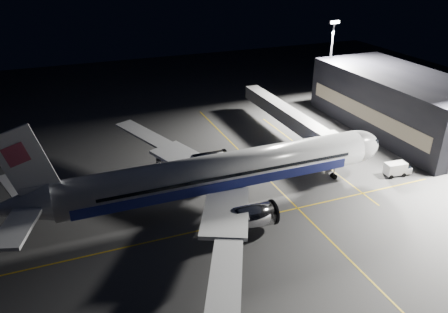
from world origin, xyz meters
TOP-DOWN VIEW (x-y plane):
  - ground at (0.00, 0.00)m, footprint 200.00×200.00m
  - guide_line_main at (10.00, 0.00)m, footprint 0.25×80.00m
  - guide_line_cross at (0.00, -6.00)m, footprint 70.00×0.25m
  - guide_line_side at (22.00, 10.00)m, footprint 0.25×40.00m
  - airliner at (-1.08, 0.00)m, footprint 61.48×54.22m
  - terminal at (45.98, 14.00)m, footprint 18.12×40.00m
  - jet_bridge at (22.00, 18.06)m, footprint 3.60×34.40m
  - floodlight_mast_north at (40.00, 31.99)m, footprint 2.40×0.68m
  - service_truck at (31.33, -3.02)m, footprint 4.86×2.42m
  - baggage_tug at (-5.29, 15.25)m, footprint 2.95×2.54m
  - safety_cone_a at (1.76, 9.43)m, footprint 0.41×0.41m
  - safety_cone_b at (2.50, 4.75)m, footprint 0.39×0.39m
  - safety_cone_c at (2.88, 10.62)m, footprint 0.41×0.41m

SIDE VIEW (x-z plane):
  - ground at x=0.00m, z-range 0.00..0.00m
  - guide_line_main at x=10.00m, z-range 0.00..0.01m
  - guide_line_cross at x=0.00m, z-range 0.00..0.01m
  - guide_line_side at x=22.00m, z-range 0.00..0.01m
  - safety_cone_b at x=2.50m, z-range 0.00..0.58m
  - safety_cone_c at x=2.88m, z-range 0.00..0.62m
  - safety_cone_a at x=1.76m, z-range 0.00..0.62m
  - baggage_tug at x=-5.29m, z-range -0.07..1.83m
  - service_truck at x=31.33m, z-range 0.08..2.49m
  - jet_bridge at x=22.00m, z-range 1.43..7.73m
  - airliner at x=-1.08m, z-range -3.16..13.48m
  - terminal at x=45.98m, z-range 0.00..12.00m
  - floodlight_mast_north at x=40.00m, z-range 2.02..22.72m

